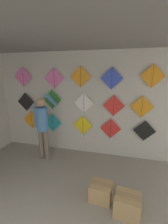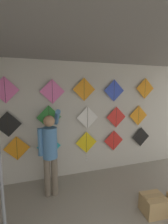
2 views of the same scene
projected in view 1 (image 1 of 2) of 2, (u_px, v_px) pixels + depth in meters
name	position (u px, v px, depth m)	size (l,w,h in m)	color
back_panel	(82.00, 105.00, 4.13)	(5.65, 0.06, 2.80)	beige
ceiling_slab	(43.00, 29.00, 1.95)	(5.65, 4.60, 0.04)	gray
shopkeeper	(43.00, 123.00, 3.85)	(0.45, 0.61, 1.77)	#726656
cardboard_box	(127.00, 205.00, 2.44)	(0.45, 0.39, 0.36)	tan
cardboard_box_spare	(101.00, 192.00, 2.73)	(0.41, 0.36, 0.33)	tan
kite_0	(32.00, 120.00, 4.55)	(0.55, 0.01, 0.55)	orange
kite_1	(53.00, 123.00, 4.40)	(0.55, 0.01, 0.55)	#28B2C6
kite_2	(83.00, 127.00, 4.19)	(0.55, 0.04, 0.76)	yellow
kite_3	(110.00, 129.00, 4.00)	(0.55, 0.01, 0.55)	red
kite_4	(144.00, 131.00, 3.80)	(0.55, 0.01, 0.55)	black
kite_5	(26.00, 102.00, 4.44)	(0.55, 0.01, 0.55)	black
kite_6	(52.00, 99.00, 4.21)	(0.55, 0.01, 0.55)	#338C38
kite_7	(84.00, 103.00, 4.01)	(0.55, 0.01, 0.55)	white
kite_8	(114.00, 106.00, 3.83)	(0.55, 0.01, 0.55)	red
kite_9	(142.00, 107.00, 3.66)	(0.55, 0.01, 0.55)	orange
kite_10	(23.00, 77.00, 4.26)	(0.55, 0.01, 0.55)	pink
kite_11	(54.00, 78.00, 4.04)	(0.55, 0.01, 0.55)	pink
kite_12	(80.00, 77.00, 3.85)	(0.55, 0.01, 0.55)	orange
kite_13	(112.00, 78.00, 3.67)	(0.55, 0.01, 0.55)	blue
kite_14	(153.00, 76.00, 3.44)	(0.55, 0.01, 0.55)	orange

